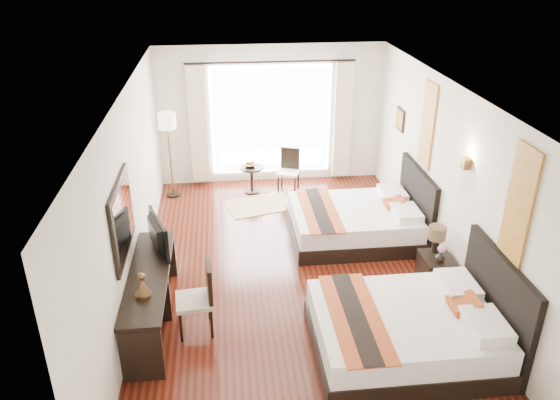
{
  "coord_description": "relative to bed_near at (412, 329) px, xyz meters",
  "views": [
    {
      "loc": [
        -0.96,
        -6.83,
        4.56
      ],
      "look_at": [
        -0.19,
        0.28,
        1.16
      ],
      "focal_mm": 35.0,
      "sensor_mm": 36.0,
      "label": 1
    }
  ],
  "objects": [
    {
      "name": "floor",
      "position": [
        -1.19,
        1.77,
        -0.33
      ],
      "size": [
        4.5,
        7.5,
        0.01
      ],
      "primitive_type": "cube",
      "color": "#350D09",
      "rests_on": "ground"
    },
    {
      "name": "ceiling",
      "position": [
        -1.19,
        1.77,
        2.46
      ],
      "size": [
        4.5,
        7.5,
        0.02
      ],
      "primitive_type": "cube",
      "color": "white",
      "rests_on": "wall_headboard"
    },
    {
      "name": "wall_headboard",
      "position": [
        1.06,
        1.77,
        1.07
      ],
      "size": [
        0.01,
        7.5,
        2.8
      ],
      "primitive_type": "cube",
      "color": "silver",
      "rests_on": "floor"
    },
    {
      "name": "wall_desk",
      "position": [
        -3.43,
        1.77,
        1.07
      ],
      "size": [
        0.01,
        7.5,
        2.8
      ],
      "primitive_type": "cube",
      "color": "silver",
      "rests_on": "floor"
    },
    {
      "name": "wall_window",
      "position": [
        -1.19,
        5.51,
        1.07
      ],
      "size": [
        4.5,
        0.01,
        2.8
      ],
      "primitive_type": "cube",
      "color": "silver",
      "rests_on": "floor"
    },
    {
      "name": "wall_entry",
      "position": [
        -1.19,
        -1.98,
        1.07
      ],
      "size": [
        4.5,
        0.01,
        2.8
      ],
      "primitive_type": "cube",
      "color": "silver",
      "rests_on": "floor"
    },
    {
      "name": "window_glass",
      "position": [
        -1.19,
        5.5,
        0.97
      ],
      "size": [
        2.4,
        0.02,
        2.2
      ],
      "primitive_type": "cube",
      "color": "white",
      "rests_on": "wall_window"
    },
    {
      "name": "sheer_curtain",
      "position": [
        -1.19,
        5.44,
        0.97
      ],
      "size": [
        2.3,
        0.02,
        2.1
      ],
      "primitive_type": "cube",
      "color": "white",
      "rests_on": "wall_window"
    },
    {
      "name": "drape_left",
      "position": [
        -2.64,
        5.4,
        0.95
      ],
      "size": [
        0.35,
        0.14,
        2.35
      ],
      "primitive_type": "cube",
      "color": "beige",
      "rests_on": "floor"
    },
    {
      "name": "drape_right",
      "position": [
        0.26,
        5.4,
        0.95
      ],
      "size": [
        0.35,
        0.14,
        2.35
      ],
      "primitive_type": "cube",
      "color": "beige",
      "rests_on": "floor"
    },
    {
      "name": "art_panel_near",
      "position": [
        1.04,
        0.0,
        1.62
      ],
      "size": [
        0.03,
        0.5,
        1.35
      ],
      "primitive_type": "cube",
      "color": "maroon",
      "rests_on": "wall_headboard"
    },
    {
      "name": "art_panel_far",
      "position": [
        1.04,
        2.86,
        1.62
      ],
      "size": [
        0.03,
        0.5,
        1.35
      ],
      "primitive_type": "cube",
      "color": "maroon",
      "rests_on": "wall_headboard"
    },
    {
      "name": "wall_sconce",
      "position": [
        1.0,
        1.31,
        1.59
      ],
      "size": [
        0.1,
        0.14,
        0.14
      ],
      "primitive_type": "cube",
      "color": "#4F3A1C",
      "rests_on": "wall_headboard"
    },
    {
      "name": "mirror_frame",
      "position": [
        -3.41,
        0.93,
        1.22
      ],
      "size": [
        0.04,
        1.25,
        0.95
      ],
      "primitive_type": "cube",
      "color": "black",
      "rests_on": "wall_desk"
    },
    {
      "name": "mirror_glass",
      "position": [
        -3.38,
        0.93,
        1.22
      ],
      "size": [
        0.01,
        1.12,
        0.82
      ],
      "primitive_type": "cube",
      "color": "white",
      "rests_on": "mirror_frame"
    },
    {
      "name": "bed_near",
      "position": [
        0.0,
        0.0,
        0.0
      ],
      "size": [
        2.24,
        1.74,
        1.26
      ],
      "color": "black",
      "rests_on": "floor"
    },
    {
      "name": "bed_far",
      "position": [
        0.05,
        2.86,
        -0.01
      ],
      "size": [
        2.14,
        1.67,
        1.21
      ],
      "color": "black",
      "rests_on": "floor"
    },
    {
      "name": "nightstand",
      "position": [
        0.8,
        1.31,
        -0.08
      ],
      "size": [
        0.42,
        0.52,
        0.5
      ],
      "primitive_type": "cube",
      "color": "black",
      "rests_on": "floor"
    },
    {
      "name": "table_lamp",
      "position": [
        0.81,
        1.46,
        0.45
      ],
      "size": [
        0.25,
        0.25,
        0.4
      ],
      "color": "black",
      "rests_on": "nightstand"
    },
    {
      "name": "vase",
      "position": [
        0.79,
        1.19,
        0.25
      ],
      "size": [
        0.15,
        0.15,
        0.15
      ],
      "primitive_type": "imported",
      "rotation": [
        0.0,
        0.0,
        0.05
      ],
      "color": "black",
      "rests_on": "nightstand"
    },
    {
      "name": "console_desk",
      "position": [
        -3.18,
        0.93,
        0.05
      ],
      "size": [
        0.5,
        2.2,
        0.76
      ],
      "primitive_type": "cube",
      "color": "black",
      "rests_on": "floor"
    },
    {
      "name": "television",
      "position": [
        -3.16,
        1.48,
        0.67
      ],
      "size": [
        0.39,
        0.84,
        0.49
      ],
      "primitive_type": "imported",
      "rotation": [
        0.0,
        0.0,
        1.91
      ],
      "color": "black",
      "rests_on": "console_desk"
    },
    {
      "name": "bronze_figurine",
      "position": [
        -3.18,
        0.42,
        0.57
      ],
      "size": [
        0.23,
        0.23,
        0.28
      ],
      "primitive_type": null,
      "rotation": [
        0.0,
        0.0,
        0.26
      ],
      "color": "#4F3A1C",
      "rests_on": "console_desk"
    },
    {
      "name": "desk_chair",
      "position": [
        -2.59,
        0.69,
        -0.03
      ],
      "size": [
        0.49,
        0.49,
        0.98
      ],
      "rotation": [
        0.0,
        0.0,
        3.23
      ],
      "color": "beige",
      "rests_on": "floor"
    },
    {
      "name": "floor_lamp",
      "position": [
        -3.19,
        4.91,
        1.11
      ],
      "size": [
        0.34,
        0.34,
        1.69
      ],
      "color": "black",
      "rests_on": "floor"
    },
    {
      "name": "side_table",
      "position": [
        -1.63,
        4.92,
        -0.06
      ],
      "size": [
        0.47,
        0.47,
        0.54
      ],
      "primitive_type": "cylinder",
      "color": "black",
      "rests_on": "floor"
    },
    {
      "name": "fruit_bowl",
      "position": [
        -1.66,
        4.93,
        0.24
      ],
      "size": [
        0.3,
        0.3,
        0.06
      ],
      "primitive_type": "imported",
      "rotation": [
        0.0,
        0.0,
        0.43
      ],
      "color": "#453418",
      "rests_on": "side_table"
    },
    {
      "name": "window_chair",
      "position": [
        -0.9,
        4.9,
        -0.06
      ],
      "size": [
        0.51,
        0.51,
        0.86
      ],
      "rotation": [
        0.0,
        0.0,
        -1.89
      ],
      "color": "beige",
      "rests_on": "floor"
    },
    {
      "name": "jute_rug",
      "position": [
        -1.53,
        4.29,
        -0.32
      ],
      "size": [
        1.42,
        1.15,
        0.01
      ],
      "primitive_type": "cube",
      "rotation": [
        0.0,
        0.0,
        0.29
      ],
      "color": "tan",
      "rests_on": "floor"
    }
  ]
}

